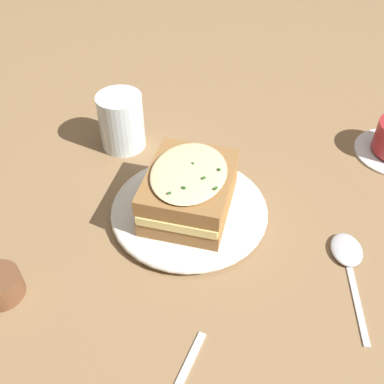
{
  "coord_description": "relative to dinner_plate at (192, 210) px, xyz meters",
  "views": [
    {
      "loc": [
        0.47,
        -0.07,
        0.48
      ],
      "look_at": [
        0.02,
        0.0,
        0.05
      ],
      "focal_mm": 42.0,
      "sensor_mm": 36.0,
      "label": 1
    }
  ],
  "objects": [
    {
      "name": "ground_plane",
      "position": [
        -0.02,
        -0.0,
        -0.01
      ],
      "size": [
        2.4,
        2.4,
        0.0
      ],
      "primitive_type": "plane",
      "color": "olive"
    },
    {
      "name": "dinner_plate",
      "position": [
        0.0,
        0.0,
        0.0
      ],
      "size": [
        0.23,
        0.23,
        0.02
      ],
      "color": "silver",
      "rests_on": "ground_plane"
    },
    {
      "name": "sandwich",
      "position": [
        -0.0,
        0.0,
        0.04
      ],
      "size": [
        0.17,
        0.16,
        0.07
      ],
      "rotation": [
        0.0,
        0.0,
        2.74
      ],
      "color": "olive",
      "rests_on": "dinner_plate"
    },
    {
      "name": "water_glass",
      "position": [
        -0.18,
        -0.09,
        0.04
      ],
      "size": [
        0.07,
        0.07,
        0.1
      ],
      "primitive_type": "cylinder",
      "color": "silver",
      "rests_on": "ground_plane"
    },
    {
      "name": "spoon",
      "position": [
        0.11,
        0.19,
        -0.0
      ],
      "size": [
        0.17,
        0.06,
        0.01
      ],
      "rotation": [
        0.0,
        0.0,
        1.34
      ],
      "color": "silver",
      "rests_on": "ground_plane"
    },
    {
      "name": "condiment_pot",
      "position": [
        0.1,
        -0.25,
        0.01
      ],
      "size": [
        0.05,
        0.05,
        0.03
      ],
      "primitive_type": "cylinder",
      "color": "brown",
      "rests_on": "ground_plane"
    }
  ]
}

